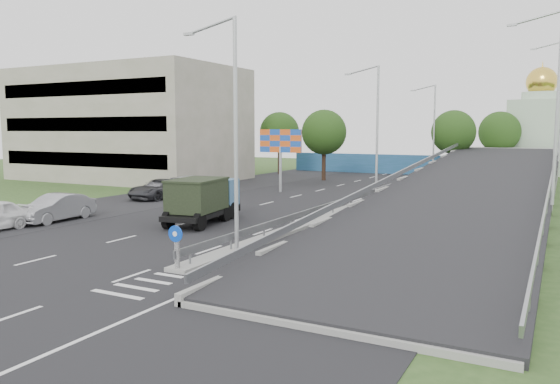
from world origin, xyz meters
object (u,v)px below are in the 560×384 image
Objects in this scene: sign_bollard at (177,247)px; billboard at (280,145)px; lamp_post_mid at (375,125)px; lamp_post_far at (432,126)px; parked_car_e at (185,184)px; parked_car_c at (159,189)px; church at (539,131)px; parked_car_d at (160,189)px; lamp_post_near at (232,122)px; dump_truck at (203,198)px; parked_car_b at (56,208)px.

sign_bollard is 27.53m from billboard.
lamp_post_mid is at bearing 89.74° from sign_bollard.
lamp_post_far reaches higher than parked_car_e.
sign_bollard is 0.30× the size of parked_car_c.
church is at bearing 59.30° from billboard.
lamp_post_mid is 9.47m from billboard.
lamp_post_mid is 1.83× the size of billboard.
parked_car_d is at bearing -79.65° from parked_car_e.
sign_bollard reaches higher than parked_car_d.
sign_bollard is 0.35× the size of parked_car_e.
parked_car_c is (-15.65, 13.67, -5.04)m from lamp_post_near.
sign_bollard is at bearing -99.81° from church.
lamp_post_far is 34.88m from dump_truck.
parked_car_d is at bearing -130.05° from billboard.
sign_bollard is at bearing -45.15° from parked_car_d.
lamp_post_mid is at bearing -106.22° from church.
church is at bearing 62.29° from parked_car_b.
dump_truck is 1.24× the size of parked_car_d.
church is (10.00, 57.83, 4.28)m from sign_bollard.
parked_car_e is at bearing 96.81° from parked_car_c.
parked_car_b is at bearing -165.72° from dump_truck.
lamp_post_near is at bearing -90.00° from lamp_post_mid.
lamp_post_mid reaches higher than sign_bollard.
lamp_post_mid reaches higher than billboard.
church is (9.89, 54.00, -0.50)m from lamp_post_near.
sign_bollard is 26.55m from parked_car_e.
lamp_post_mid is at bearing -12.38° from billboard.
parked_car_d is (-15.87, 13.96, -5.06)m from lamp_post_near.
dump_truck is 15.44m from parked_car_e.
sign_bollard is 0.17× the size of lamp_post_far.
dump_truck is (-5.80, -14.13, -4.32)m from lamp_post_mid.
parked_car_d is at bearing 132.34° from dump_truck.
sign_bollard is 0.12× the size of church.
lamp_post_near is 2.09× the size of parked_car_e.
sign_bollard is at bearing -91.64° from lamp_post_near.
parked_car_d is 1.06× the size of parked_car_e.
lamp_post_far reaches higher than parked_car_d.
lamp_post_near and lamp_post_mid have the same top height.
parked_car_e is (-6.91, -4.58, -3.36)m from billboard.
parked_car_d is at bearing -122.75° from church.
parked_car_e is (-16.02, -22.58, -4.99)m from lamp_post_far.
lamp_post_near is 1.83× the size of billboard.
sign_bollard is 6.12m from lamp_post_near.
lamp_post_far is 20.24m from billboard.
parked_car_c is at bearing 95.21° from parked_car_b.
lamp_post_near is 1.96× the size of parked_car_d.
lamp_post_near is at bearing -39.60° from parked_car_e.
parked_car_d is (-15.87, -26.04, -5.06)m from lamp_post_far.
dump_truck is at bearing -78.39° from billboard.
billboard is 1.11× the size of parked_car_b.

